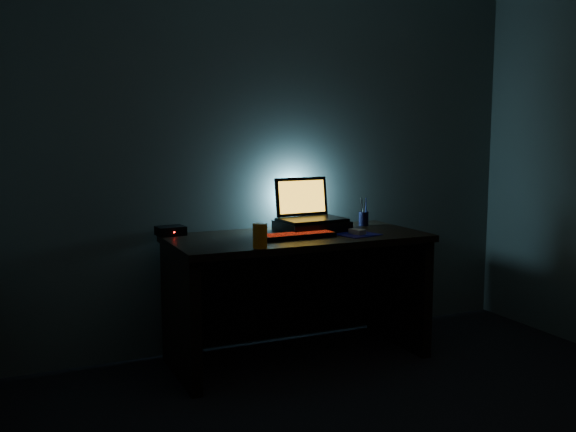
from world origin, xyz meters
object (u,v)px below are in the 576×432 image
at_px(mouse, 357,232).
at_px(keyboard, 298,235).
at_px(juice_glass, 260,236).
at_px(laptop, 308,210).
at_px(router, 171,231).
at_px(pen_cup, 364,219).

bearing_deg(mouse, keyboard, 158.13).
distance_m(keyboard, juice_glass, 0.39).
bearing_deg(mouse, laptop, 107.95).
xyz_separation_m(laptop, router, (-0.82, 0.14, -0.09)).
bearing_deg(juice_glass, mouse, 13.67).
xyz_separation_m(mouse, router, (-1.01, 0.43, 0.01)).
relative_size(laptop, juice_glass, 3.06).
bearing_deg(router, laptop, -14.66).
xyz_separation_m(laptop, pen_cup, (0.40, 0.01, -0.08)).
bearing_deg(pen_cup, router, 173.94).
distance_m(mouse, juice_glass, 0.70).
height_order(laptop, mouse, laptop).
bearing_deg(laptop, mouse, -62.15).
bearing_deg(laptop, router, 166.49).
relative_size(keyboard, mouse, 4.67).
xyz_separation_m(juice_glass, router, (-0.33, 0.59, -0.04)).
bearing_deg(router, pen_cup, -11.30).
height_order(laptop, router, laptop).
distance_m(keyboard, pen_cup, 0.63).
height_order(mouse, pen_cup, pen_cup).
relative_size(mouse, juice_glass, 0.72).
bearing_deg(mouse, pen_cup, 39.64).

